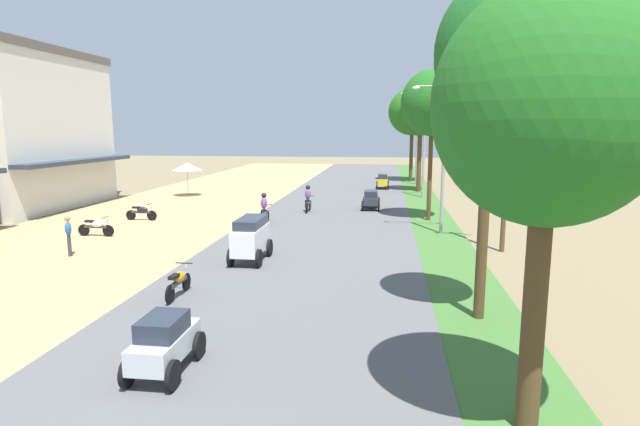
% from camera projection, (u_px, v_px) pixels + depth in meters
% --- Properties ---
extents(shophouse_mid, '(7.32, 11.06, 10.10)m').
position_uv_depth(shophouse_mid, '(24.00, 130.00, 32.49)').
color(shophouse_mid, silver).
rests_on(shophouse_mid, ground).
extents(parked_motorbike_fourth, '(1.80, 0.54, 0.94)m').
position_uv_depth(parked_motorbike_fourth, '(96.00, 226.00, 24.07)').
color(parked_motorbike_fourth, black).
rests_on(parked_motorbike_fourth, dirt_shoulder).
extents(parked_motorbike_fifth, '(1.80, 0.54, 0.94)m').
position_uv_depth(parked_motorbike_fifth, '(142.00, 212.00, 28.29)').
color(parked_motorbike_fifth, black).
rests_on(parked_motorbike_fifth, dirt_shoulder).
extents(vendor_umbrella, '(2.20, 2.20, 2.52)m').
position_uv_depth(vendor_umbrella, '(187.00, 167.00, 38.21)').
color(vendor_umbrella, '#99999E').
rests_on(vendor_umbrella, dirt_shoulder).
extents(pedestrian_on_shoulder, '(0.41, 0.43, 1.62)m').
position_uv_depth(pedestrian_on_shoulder, '(68.00, 234.00, 20.29)').
color(pedestrian_on_shoulder, '#33333D').
rests_on(pedestrian_on_shoulder, dirt_shoulder).
extents(median_tree_nearest, '(3.59, 3.59, 7.32)m').
position_uv_depth(median_tree_nearest, '(549.00, 107.00, 7.80)').
color(median_tree_nearest, '#4C351E').
rests_on(median_tree_nearest, median_strip).
extents(median_tree_second, '(2.86, 2.86, 8.72)m').
position_uv_depth(median_tree_second, '(492.00, 57.00, 12.63)').
color(median_tree_second, '#4C351E').
rests_on(median_tree_second, median_strip).
extents(median_tree_third, '(3.39, 3.39, 8.23)m').
position_uv_depth(median_tree_third, '(432.00, 103.00, 27.41)').
color(median_tree_third, '#4C351E').
rests_on(median_tree_third, median_strip).
extents(median_tree_fourth, '(3.26, 3.26, 8.44)m').
position_uv_depth(median_tree_fourth, '(421.00, 112.00, 40.40)').
color(median_tree_fourth, '#4C351E').
rests_on(median_tree_fourth, median_strip).
extents(median_tree_fifth, '(4.56, 4.56, 8.90)m').
position_uv_depth(median_tree_fifth, '(412.00, 112.00, 48.36)').
color(median_tree_fifth, '#4C351E').
rests_on(median_tree_fifth, median_strip).
extents(streetlamp_near, '(3.16, 0.20, 7.18)m').
position_uv_depth(streetlamp_near, '(444.00, 147.00, 24.20)').
color(streetlamp_near, gray).
rests_on(streetlamp_near, median_strip).
extents(streetlamp_mid, '(3.16, 0.20, 7.61)m').
position_uv_depth(streetlamp_mid, '(424.00, 138.00, 37.20)').
color(streetlamp_mid, gray).
rests_on(streetlamp_mid, median_strip).
extents(streetlamp_far, '(3.16, 0.20, 8.43)m').
position_uv_depth(streetlamp_far, '(417.00, 131.00, 46.11)').
color(streetlamp_far, gray).
rests_on(streetlamp_far, median_strip).
extents(utility_pole_near, '(1.80, 0.20, 9.45)m').
position_uv_depth(utility_pole_near, '(509.00, 134.00, 20.56)').
color(utility_pole_near, brown).
rests_on(utility_pole_near, ground).
extents(car_hatchback_silver, '(1.04, 2.00, 1.23)m').
position_uv_depth(car_hatchback_silver, '(164.00, 342.00, 10.52)').
color(car_hatchback_silver, '#B7BCC1').
rests_on(car_hatchback_silver, road_strip).
extents(car_van_white, '(1.19, 2.41, 1.67)m').
position_uv_depth(car_van_white, '(251.00, 237.00, 19.42)').
color(car_van_white, silver).
rests_on(car_van_white, road_strip).
extents(car_sedan_charcoal, '(1.10, 2.26, 1.19)m').
position_uv_depth(car_sedan_charcoal, '(371.00, 199.00, 32.13)').
color(car_sedan_charcoal, '#282D33').
rests_on(car_sedan_charcoal, road_strip).
extents(car_hatchback_yellow, '(1.04, 2.00, 1.23)m').
position_uv_depth(car_hatchback_yellow, '(383.00, 181.00, 43.15)').
color(car_hatchback_yellow, gold).
rests_on(car_hatchback_yellow, road_strip).
extents(motorbike_ahead_second, '(0.54, 1.80, 0.94)m').
position_uv_depth(motorbike_ahead_second, '(179.00, 281.00, 15.32)').
color(motorbike_ahead_second, black).
rests_on(motorbike_ahead_second, road_strip).
extents(motorbike_ahead_third, '(0.54, 1.80, 1.66)m').
position_uv_depth(motorbike_ahead_third, '(265.00, 209.00, 27.31)').
color(motorbike_ahead_third, black).
rests_on(motorbike_ahead_third, road_strip).
extents(motorbike_ahead_fourth, '(0.54, 1.80, 1.66)m').
position_uv_depth(motorbike_ahead_fourth, '(308.00, 199.00, 31.04)').
color(motorbike_ahead_fourth, black).
rests_on(motorbike_ahead_fourth, road_strip).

